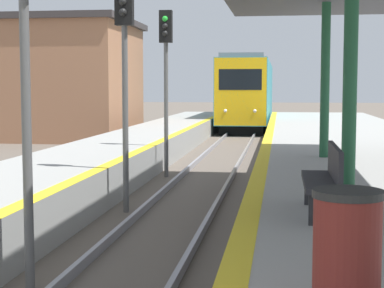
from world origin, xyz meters
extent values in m
cube|color=black|center=(0.00, 39.16, 0.28)|extent=(2.31, 16.29, 0.55)
cube|color=teal|center=(0.00, 39.16, 2.31)|extent=(2.72, 18.10, 3.52)
cube|color=gold|center=(0.00, 30.19, 2.31)|extent=(2.66, 0.16, 3.45)
cube|color=black|center=(0.00, 30.13, 2.93)|extent=(2.17, 0.06, 1.06)
cube|color=slate|center=(0.00, 39.16, 4.19)|extent=(2.31, 17.19, 0.24)
sphere|color=white|center=(-0.75, 30.13, 1.34)|extent=(0.18, 0.18, 0.18)
sphere|color=white|center=(0.75, 30.13, 1.34)|extent=(0.18, 0.18, 0.18)
cylinder|color=#595959|center=(-1.05, 5.07, 1.91)|extent=(0.12, 0.12, 3.82)
cylinder|color=#595959|center=(-1.09, 10.28, 1.91)|extent=(0.12, 0.12, 3.82)
cube|color=black|center=(-1.09, 10.28, 4.27)|extent=(0.36, 0.20, 0.90)
sphere|color=black|center=(-1.09, 10.15, 4.27)|extent=(0.16, 0.16, 0.16)
sphere|color=black|center=(-1.09, 10.15, 4.06)|extent=(0.16, 0.16, 0.16)
cylinder|color=#595959|center=(-1.18, 15.49, 1.91)|extent=(0.12, 0.12, 3.82)
cube|color=black|center=(-1.18, 15.49, 4.27)|extent=(0.36, 0.20, 0.90)
sphere|color=green|center=(-1.18, 15.36, 4.47)|extent=(0.16, 0.16, 0.16)
sphere|color=black|center=(-1.18, 15.36, 4.27)|extent=(0.16, 0.16, 0.16)
sphere|color=black|center=(-1.18, 15.36, 4.06)|extent=(0.16, 0.16, 0.16)
cylinder|color=#1E5133|center=(3.10, 7.57, 2.73)|extent=(0.22, 0.22, 3.68)
cylinder|color=#1E5133|center=(3.10, 13.20, 2.73)|extent=(0.22, 0.22, 3.68)
cylinder|color=maroon|center=(2.58, 2.49, 1.32)|extent=(0.52, 0.52, 0.86)
cylinder|color=#262626|center=(2.58, 2.49, 1.78)|extent=(0.55, 0.55, 0.06)
cube|color=#28282D|center=(2.59, 6.12, 1.33)|extent=(0.44, 1.74, 0.08)
cube|color=#28282D|center=(2.78, 6.12, 1.59)|extent=(0.06, 1.74, 0.44)
cube|color=#262628|center=(2.59, 5.42, 1.09)|extent=(0.35, 0.08, 0.40)
cube|color=#262628|center=(2.59, 6.82, 1.09)|extent=(0.35, 0.08, 0.40)
cube|color=#9E6B4C|center=(-10.10, 28.51, 2.79)|extent=(9.33, 7.17, 5.58)
cube|color=#383333|center=(-10.10, 28.51, 5.73)|extent=(9.80, 7.52, 0.30)
camera|label=1|loc=(2.06, -2.47, 2.60)|focal=60.00mm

